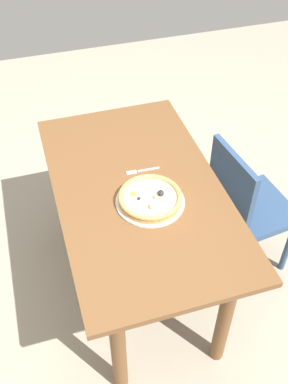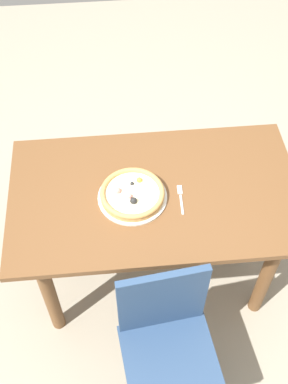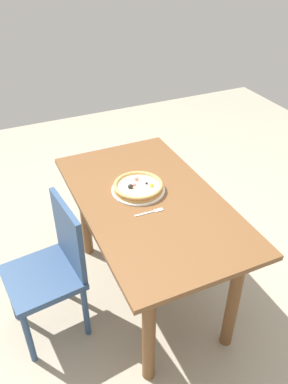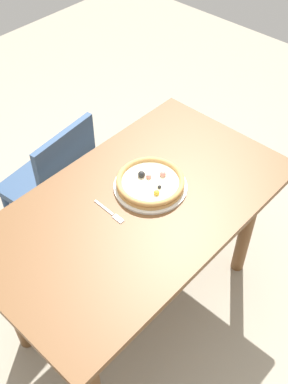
% 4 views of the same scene
% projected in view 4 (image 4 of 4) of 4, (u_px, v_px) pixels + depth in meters
% --- Properties ---
extents(ground_plane, '(6.00, 6.00, 0.00)m').
position_uv_depth(ground_plane, '(139.00, 301.00, 2.46)').
color(ground_plane, '#9E937F').
extents(dining_table, '(1.35, 0.78, 0.78)m').
position_uv_depth(dining_table, '(138.00, 225.00, 2.00)').
color(dining_table, brown).
rests_on(dining_table, ground).
extents(chair_near, '(0.44, 0.44, 0.87)m').
position_uv_depth(chair_near, '(55.00, 184.00, 2.40)').
color(chair_near, navy).
rests_on(chair_near, ground).
extents(plate, '(0.32, 0.32, 0.01)m').
position_uv_depth(plate, '(150.00, 186.00, 1.96)').
color(plate, silver).
rests_on(plate, dining_table).
extents(pizza, '(0.29, 0.29, 0.05)m').
position_uv_depth(pizza, '(150.00, 182.00, 1.94)').
color(pizza, tan).
rests_on(pizza, plate).
extents(fork, '(0.02, 0.17, 0.00)m').
position_uv_depth(fork, '(111.00, 213.00, 1.86)').
color(fork, silver).
rests_on(fork, dining_table).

